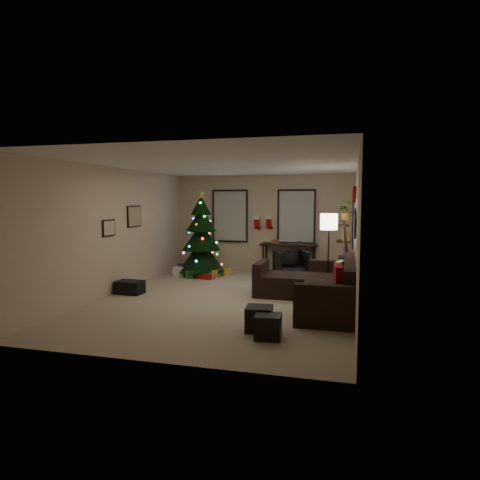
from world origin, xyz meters
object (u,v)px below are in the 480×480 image
object	(u,v)px
desk	(289,247)
desk_chair	(291,264)
sofa	(318,289)
bookshelf	(346,252)
christmas_tree	(201,240)

from	to	relation	value
desk	desk_chair	size ratio (longest dim) A/B	2.09
sofa	bookshelf	xyz separation A→B (m)	(0.48, 1.81, 0.51)
desk_chair	bookshelf	xyz separation A→B (m)	(1.37, -0.76, 0.44)
christmas_tree	bookshelf	distance (m)	3.78
desk	desk_chair	xyz separation A→B (m)	(0.14, -0.65, -0.36)
sofa	bookshelf	size ratio (longest dim) A/B	1.77
desk	desk_chair	bearing A→B (deg)	-77.76
desk	bookshelf	distance (m)	2.07
bookshelf	desk_chair	bearing A→B (deg)	150.93
desk	bookshelf	world-z (taller)	bookshelf
desk	bookshelf	xyz separation A→B (m)	(1.51, -1.41, 0.08)
sofa	desk_chair	distance (m)	2.72
sofa	desk_chair	bearing A→B (deg)	109.05
bookshelf	desk	bearing A→B (deg)	136.95
christmas_tree	sofa	size ratio (longest dim) A/B	0.79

